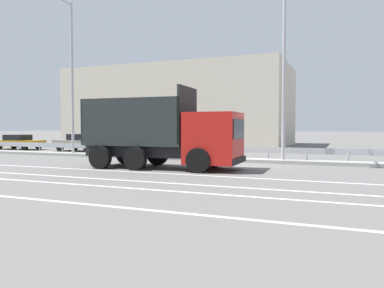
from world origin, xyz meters
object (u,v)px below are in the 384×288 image
(dump_truck, at_px, (180,140))
(median_road_sign, at_px, (144,138))
(parked_car_3, at_px, (132,144))
(parked_car_1, at_px, (19,142))
(parked_car_2, at_px, (81,142))
(street_lamp_1, at_px, (71,72))
(street_lamp_2, at_px, (283,55))

(dump_truck, height_order, median_road_sign, dump_truck)
(dump_truck, bearing_deg, parked_car_3, -140.34)
(median_road_sign, relative_size, parked_car_1, 0.51)
(parked_car_1, relative_size, parked_car_2, 1.06)
(dump_truck, bearing_deg, median_road_sign, -138.15)
(parked_car_1, bearing_deg, dump_truck, 63.82)
(median_road_sign, height_order, street_lamp_1, street_lamp_1)
(parked_car_2, bearing_deg, median_road_sign, -116.79)
(dump_truck, distance_m, parked_car_3, 11.33)
(median_road_sign, bearing_deg, parked_car_3, 129.73)
(median_road_sign, height_order, parked_car_3, median_road_sign)
(parked_car_1, relative_size, parked_car_3, 1.09)
(street_lamp_2, height_order, parked_car_2, street_lamp_2)
(street_lamp_2, bearing_deg, parked_car_3, 160.30)
(street_lamp_1, height_order, parked_car_3, street_lamp_1)
(parked_car_3, bearing_deg, street_lamp_2, 73.58)
(dump_truck, distance_m, parked_car_1, 20.61)
(dump_truck, relative_size, parked_car_2, 1.78)
(street_lamp_1, relative_size, parked_car_3, 2.46)
(parked_car_2, bearing_deg, street_lamp_1, -148.38)
(street_lamp_2, xyz_separation_m, parked_car_2, (-16.31, 4.31, -4.90))
(parked_car_2, xyz_separation_m, parked_car_3, (4.74, -0.17, -0.05))
(dump_truck, height_order, street_lamp_1, street_lamp_1)
(median_road_sign, xyz_separation_m, parked_car_1, (-14.34, 3.85, -0.59))
(street_lamp_1, height_order, parked_car_2, street_lamp_1)
(parked_car_1, bearing_deg, street_lamp_1, 63.97)
(median_road_sign, xyz_separation_m, parked_car_2, (-7.91, 3.98, -0.55))
(street_lamp_2, bearing_deg, parked_car_2, 165.18)
(street_lamp_1, bearing_deg, parked_car_1, 156.18)
(street_lamp_1, bearing_deg, parked_car_2, 121.67)
(parked_car_2, height_order, parked_car_3, parked_car_2)
(parked_car_3, bearing_deg, parked_car_1, -86.93)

